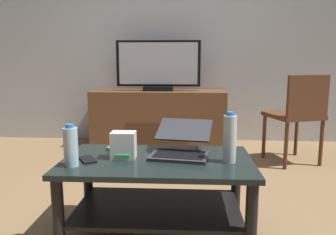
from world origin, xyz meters
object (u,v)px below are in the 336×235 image
Objects in this scene: media_cabinet at (159,118)px; router_box at (123,145)px; coffee_table at (158,183)px; cell_phone at (88,160)px; water_bottle_near at (230,139)px; television at (158,67)px; dining_chair at (298,113)px; tv_remote at (116,146)px; laptop at (182,145)px; water_bottle_far at (71,146)px.

media_cabinet is 2.09m from router_box.
coffee_table is 0.41m from cell_phone.
cell_phone is at bearing -163.59° from router_box.
cell_phone is (-0.78, -0.01, -0.13)m from water_bottle_near.
router_box is (-0.03, -2.06, -0.39)m from television.
dining_chair is 1.91m from tv_remote.
television is 6.01× the size of tv_remote.
water_bottle_near is at bearing -5.22° from coffee_table.
media_cabinet is 3.51× the size of laptop.
laptop reaches higher than cell_phone.
coffee_table is 2.41× the size of laptop.
router_box is at bearing 32.57° from water_bottle_far.
media_cabinet is at bearing 53.34° from cell_phone.
tv_remote is at bearing -93.55° from media_cabinet.
coffee_table is at bearing -85.43° from media_cabinet.
television is 2.18m from cell_phone.
water_bottle_far is at bearing -96.91° from media_cabinet.
water_bottle_near is at bearing -2.25° from tv_remote.
tv_remote is at bearing 112.52° from router_box.
television reaches higher than coffee_table.
water_bottle_far reaches higher than coffee_table.
laptop is at bearing 2.65° from tv_remote.
tv_remote is at bearing -141.78° from dining_chair.
dining_chair is (1.22, 1.41, 0.19)m from coffee_table.
water_bottle_near is at bearing -28.24° from laptop.
laptop is (0.30, -1.96, -0.41)m from television.
water_bottle_far reaches higher than router_box.
water_bottle_far is 1.39× the size of tv_remote.
router_box is 0.94× the size of tv_remote.
tv_remote is at bearing 38.94° from cell_phone.
water_bottle_far is 0.15m from cell_phone.
laptop is at bearing -14.32° from cell_phone.
television is 3.49× the size of water_bottle_near.
coffee_table is 7.55× the size of cell_phone.
television is 1.11× the size of dining_chair.
laptop is 0.54m from cell_phone.
coffee_table is 0.69× the size of media_cabinet.
tv_remote is (-0.42, 0.12, -0.05)m from laptop.
television is at bearing 53.28° from cell_phone.
router_box is 0.59m from water_bottle_near.
router_box reaches higher than coffee_table.
media_cabinet reaches higher than router_box.
television is 2.03m from laptop.
laptop is 2.74× the size of tv_remote.
water_bottle_near is 0.79m from cell_phone.
dining_chair is 5.73× the size of router_box.
water_bottle_far is (-0.27, -2.22, -0.36)m from television.
media_cabinet reaches higher than coffee_table.
dining_chair is at bearing 43.22° from water_bottle_far.
dining_chair is 1.97× the size of laptop.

